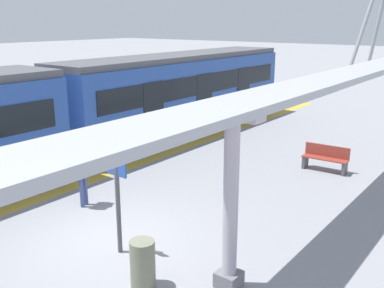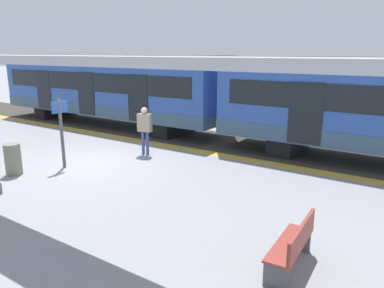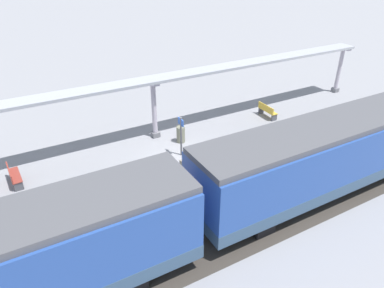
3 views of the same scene
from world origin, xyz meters
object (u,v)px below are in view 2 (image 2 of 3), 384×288
Objects in this scene: train_near_carriage at (106,88)px; platform_info_sign at (61,127)px; passenger_waiting_near_edge at (145,125)px; bench_mid_platform at (294,245)px; trash_bin at (13,159)px.

train_near_carriage is 7.26m from platform_info_sign.
platform_info_sign reaches higher than passenger_waiting_near_edge.
passenger_waiting_near_edge is at bearing 58.51° from train_near_carriage.
trash_bin is at bearing -91.28° from bench_mid_platform.
train_near_carriage is 8.15m from trash_bin.
train_near_carriage is 14.38m from bench_mid_platform.
train_near_carriage reaches higher than passenger_waiting_near_edge.
trash_bin is 0.55× the size of passenger_waiting_near_edge.
train_near_carriage reaches higher than bench_mid_platform.
bench_mid_platform is at bearing 88.72° from trash_bin.
trash_bin is (7.22, 3.54, -1.35)m from train_near_carriage.
train_near_carriage is 6.34m from passenger_waiting_near_edge.
bench_mid_platform is 0.88× the size of passenger_waiting_near_edge.
trash_bin is at bearing 26.14° from train_near_carriage.
train_near_carriage is 13.80× the size of trash_bin.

